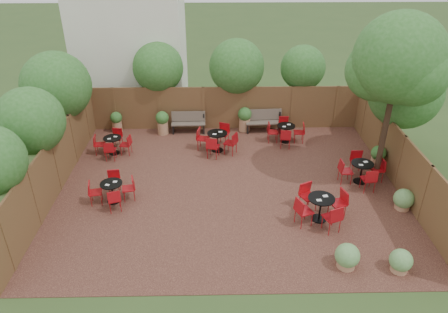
{
  "coord_description": "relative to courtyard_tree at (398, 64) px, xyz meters",
  "views": [
    {
      "loc": [
        -0.43,
        -12.71,
        8.34
      ],
      "look_at": [
        -0.17,
        0.5,
        1.0
      ],
      "focal_mm": 33.9,
      "sensor_mm": 36.0,
      "label": 1
    }
  ],
  "objects": [
    {
      "name": "low_shrubs",
      "position": [
        -0.99,
        -3.57,
        -4.03
      ],
      "size": [
        3.27,
        3.48,
        0.73
      ],
      "color": "#A67553",
      "rests_on": "courtyard_paving"
    },
    {
      "name": "fence_back",
      "position": [
        -5.39,
        4.62,
        -3.39
      ],
      "size": [
        12.0,
        0.08,
        2.0
      ],
      "primitive_type": "cube",
      "color": "brown",
      "rests_on": "ground"
    },
    {
      "name": "overhang_foliage",
      "position": [
        -6.67,
        2.55,
        -1.66
      ],
      "size": [
        15.9,
        10.34,
        2.72
      ],
      "color": "#285F1E",
      "rests_on": "ground"
    },
    {
      "name": "fence_right",
      "position": [
        0.61,
        -0.38,
        -3.39
      ],
      "size": [
        0.08,
        10.0,
        2.0
      ],
      "primitive_type": "cube",
      "color": "brown",
      "rests_on": "ground"
    },
    {
      "name": "ground",
      "position": [
        -5.39,
        -0.38,
        -4.39
      ],
      "size": [
        80.0,
        80.0,
        0.0
      ],
      "primitive_type": "plane",
      "color": "#354F23",
      "rests_on": "ground"
    },
    {
      "name": "fence_left",
      "position": [
        -11.39,
        -0.38,
        -3.39
      ],
      "size": [
        0.08,
        10.0,
        2.0
      ],
      "primitive_type": "cube",
      "color": "brown",
      "rests_on": "ground"
    },
    {
      "name": "park_bench_left",
      "position": [
        -7.07,
        4.25,
        -3.89
      ],
      "size": [
        1.52,
        0.51,
        0.93
      ],
      "rotation": [
        0.0,
        0.0,
        0.02
      ],
      "color": "brown",
      "rests_on": "courtyard_paving"
    },
    {
      "name": "park_bench_right",
      "position": [
        -3.69,
        4.25,
        -3.85
      ],
      "size": [
        1.65,
        0.6,
        1.0
      ],
      "rotation": [
        0.0,
        0.0,
        0.05
      ],
      "color": "brown",
      "rests_on": "courtyard_paving"
    },
    {
      "name": "neighbour_building",
      "position": [
        -9.89,
        7.62,
        -0.39
      ],
      "size": [
        5.0,
        4.0,
        8.0
      ],
      "primitive_type": "cube",
      "color": "silver",
      "rests_on": "ground"
    },
    {
      "name": "planters",
      "position": [
        -5.44,
        3.38,
        -3.8
      ],
      "size": [
        11.09,
        4.21,
        1.11
      ],
      "color": "#A67553",
      "rests_on": "courtyard_paving"
    },
    {
      "name": "courtyard_tree",
      "position": [
        0.0,
        0.0,
        0.0
      ],
      "size": [
        3.01,
        2.95,
        6.03
      ],
      "rotation": [
        0.0,
        0.0,
        -0.06
      ],
      "color": "black",
      "rests_on": "courtyard_paving"
    },
    {
      "name": "courtyard_paving",
      "position": [
        -5.39,
        -0.38,
        -4.38
      ],
      "size": [
        12.0,
        10.0,
        0.02
      ],
      "primitive_type": "cube",
      "color": "#361C16",
      "rests_on": "ground"
    },
    {
      "name": "bistro_tables",
      "position": [
        -4.83,
        0.61,
        -3.92
      ],
      "size": [
        10.99,
        7.15,
        0.95
      ],
      "color": "black",
      "rests_on": "courtyard_paving"
    }
  ]
}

